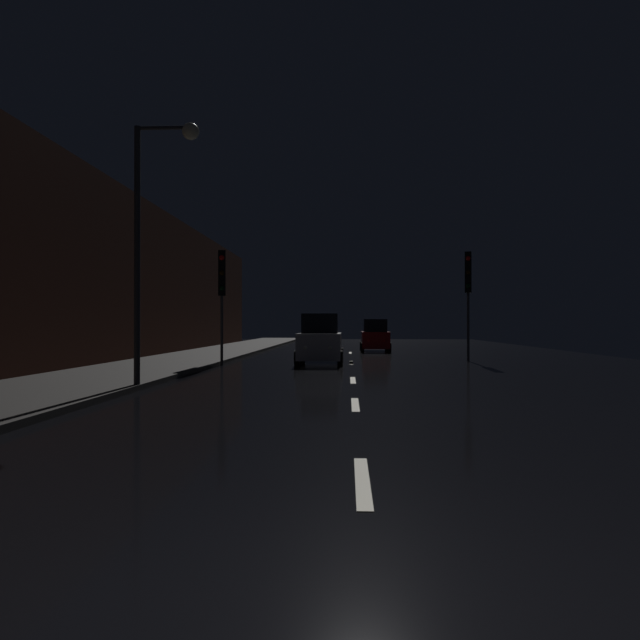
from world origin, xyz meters
name	(u,v)px	position (x,y,z in m)	size (l,w,h in m)	color
ground	(351,362)	(0.00, 24.50, -0.01)	(27.86, 84.00, 0.02)	black
sidewalk_left	(185,359)	(-7.73, 24.50, 0.07)	(4.40, 84.00, 0.15)	#33302D
building_facade_left	(100,271)	(-10.33, 21.00, 3.89)	(0.80, 63.00, 7.79)	#472319
lane_centerline	(352,373)	(0.00, 17.87, 0.01)	(0.16, 32.17, 0.01)	beige
traffic_light_far_right	(468,281)	(5.43, 24.96, 3.70)	(0.37, 0.48, 5.08)	#38383A
traffic_light_far_left	(222,282)	(-5.43, 21.72, 3.49)	(0.37, 0.48, 4.81)	#38383A
streetlamp_overhead	(155,212)	(-5.16, 11.97, 4.62)	(1.70, 0.44, 6.94)	#2D2D30
car_approaching_headlights	(320,341)	(-1.35, 22.96, 0.99)	(1.99, 4.31, 2.17)	silver
car_distant_taillights	(375,337)	(1.57, 35.28, 0.93)	(1.86, 4.03, 2.03)	maroon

